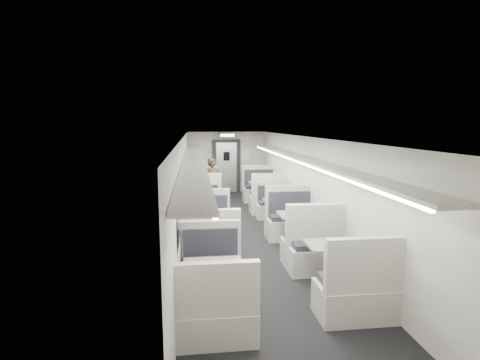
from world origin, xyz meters
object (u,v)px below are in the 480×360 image
object	(u,v)px
booth_left_b	(204,211)
exit_sign	(227,135)
booth_left_d	(213,287)
booth_right_c	(301,231)
booth_right_b	(279,212)
vestibule_door	(226,166)
booth_right_d	(335,267)
booth_right_a	(264,194)
booth_left_c	(208,236)
passenger	(213,183)
booth_left_a	(202,193)

from	to	relation	value
booth_left_b	exit_sign	bearing A→B (deg)	76.25
booth_left_d	booth_right_c	bearing A→B (deg)	50.47
booth_right_b	vestibule_door	world-z (taller)	vestibule_door
booth_right_d	booth_right_c	bearing A→B (deg)	90.00
booth_right_a	vestibule_door	distance (m)	2.97
booth_left_b	vestibule_door	distance (m)	4.73
booth_left_c	passenger	distance (m)	4.50
booth_right_b	booth_right_d	xyz separation A→B (m)	(0.00, -4.14, 0.06)
passenger	exit_sign	size ratio (longest dim) A/B	2.62
vestibule_door	booth_left_a	bearing A→B (deg)	-114.29
booth_right_a	booth_left_b	bearing A→B (deg)	-137.19
booth_left_b	booth_right_d	size ratio (longest dim) A/B	0.85
booth_left_d	booth_right_a	world-z (taller)	booth_right_a
booth_left_a	booth_right_b	size ratio (longest dim) A/B	1.15
vestibule_door	exit_sign	world-z (taller)	exit_sign
booth_left_a	booth_right_c	distance (m)	5.23
booth_left_d	exit_sign	bearing A→B (deg)	83.65
booth_right_c	vestibule_door	size ratio (longest dim) A/B	1.11
booth_left_c	vestibule_door	xyz separation A→B (m)	(1.00, 7.11, 0.63)
booth_left_d	passenger	xyz separation A→B (m)	(0.34, 6.84, 0.44)
booth_left_a	booth_left_d	xyz separation A→B (m)	(0.00, -7.26, -0.04)
booth_left_d	passenger	bearing A→B (deg)	87.16
booth_right_c	vestibule_door	distance (m)	7.15
booth_right_a	booth_right_b	bearing A→B (deg)	-90.00
booth_right_c	exit_sign	world-z (taller)	exit_sign
booth_right_b	exit_sign	size ratio (longest dim) A/B	3.19
booth_left_c	booth_right_d	size ratio (longest dim) A/B	0.98
booth_left_a	booth_right_b	distance (m)	3.37
passenger	vestibule_door	distance (m)	2.73
booth_right_b	exit_sign	xyz separation A→B (m)	(-1.00, 4.44, 1.93)
exit_sign	booth_right_a	bearing A→B (deg)	-65.88
booth_right_d	exit_sign	xyz separation A→B (m)	(-1.00, 8.58, 1.87)
passenger	booth_right_c	bearing A→B (deg)	-94.18
booth_right_b	booth_right_c	world-z (taller)	booth_right_c
booth_left_c	exit_sign	bearing A→B (deg)	81.41
booth_left_a	booth_left_c	world-z (taller)	booth_left_a
booth_left_a	booth_right_c	xyz separation A→B (m)	(2.00, -4.84, 0.01)
booth_left_a	vestibule_door	distance (m)	2.51
exit_sign	booth_left_c	bearing A→B (deg)	-98.59
booth_left_c	passenger	size ratio (longest dim) A/B	1.39
vestibule_door	booth_right_b	bearing A→B (deg)	-78.53
booth_left_a	booth_left_d	bearing A→B (deg)	-90.00
booth_left_a	exit_sign	world-z (taller)	exit_sign
booth_right_a	booth_right_b	size ratio (longest dim) A/B	1.18
booth_left_b	booth_left_c	world-z (taller)	booth_left_c
exit_sign	vestibule_door	bearing A→B (deg)	90.00
booth_right_c	booth_left_a	bearing A→B (deg)	112.46
booth_right_c	booth_right_d	xyz separation A→B (m)	(0.00, -2.01, -0.00)
booth_left_c	passenger	bearing A→B (deg)	85.65
booth_right_b	booth_right_d	distance (m)	4.14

